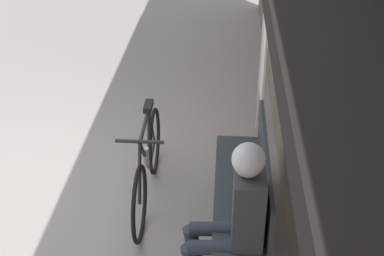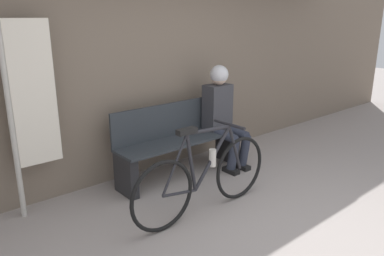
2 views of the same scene
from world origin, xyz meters
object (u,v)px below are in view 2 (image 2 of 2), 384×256
at_px(bicycle, 205,177).
at_px(person_seated, 222,109).
at_px(banner_pole, 27,103).
at_px(park_bench_near, 179,142).

bearing_deg(bicycle, person_seated, 38.20).
bearing_deg(person_seated, banner_pole, 172.62).
relative_size(park_bench_near, bicycle, 0.99).
bearing_deg(bicycle, park_bench_near, 66.19).
height_order(park_bench_near, person_seated, person_seated).
bearing_deg(park_bench_near, bicycle, -113.81).
xyz_separation_m(park_bench_near, person_seated, (0.61, -0.10, 0.33)).
height_order(person_seated, banner_pole, banner_pole).
bearing_deg(park_bench_near, person_seated, -9.24).
bearing_deg(park_bench_near, banner_pole, 173.33).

